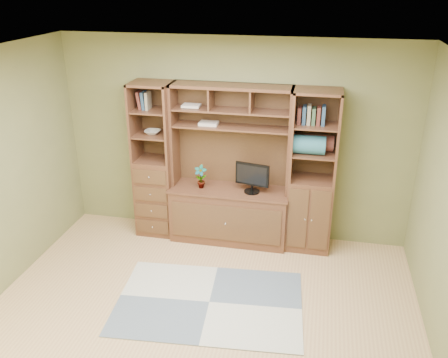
% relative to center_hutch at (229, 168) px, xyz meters
% --- Properties ---
extents(room, '(4.60, 4.10, 2.64)m').
position_rel_center_hutch_xyz_m(room, '(0.01, -1.73, 0.28)').
color(room, tan).
rests_on(room, ground).
extents(center_hutch, '(1.54, 0.53, 2.05)m').
position_rel_center_hutch_xyz_m(center_hutch, '(0.00, 0.00, 0.00)').
color(center_hutch, '#54301D').
rests_on(center_hutch, ground).
extents(left_tower, '(0.50, 0.45, 2.05)m').
position_rel_center_hutch_xyz_m(left_tower, '(-1.00, 0.04, 0.00)').
color(left_tower, '#54301D').
rests_on(left_tower, ground).
extents(right_tower, '(0.55, 0.45, 2.05)m').
position_rel_center_hutch_xyz_m(right_tower, '(1.02, 0.04, 0.00)').
color(right_tower, '#54301D').
rests_on(right_tower, ground).
extents(rug, '(2.08, 1.48, 0.01)m').
position_rel_center_hutch_xyz_m(rug, '(0.06, -1.37, -1.02)').
color(rug, '#969A9B').
rests_on(rug, ground).
extents(monitor, '(0.47, 0.28, 0.53)m').
position_rel_center_hutch_xyz_m(monitor, '(0.30, -0.03, -0.03)').
color(monitor, black).
rests_on(monitor, center_hutch).
extents(orchid, '(0.16, 0.11, 0.31)m').
position_rel_center_hutch_xyz_m(orchid, '(-0.37, -0.03, -0.14)').
color(orchid, '#B05A3B').
rests_on(orchid, center_hutch).
extents(magazines, '(0.23, 0.17, 0.04)m').
position_rel_center_hutch_xyz_m(magazines, '(-0.28, 0.09, 0.53)').
color(magazines, beige).
rests_on(magazines, center_hutch).
extents(bowl, '(0.20, 0.20, 0.05)m').
position_rel_center_hutch_xyz_m(bowl, '(-1.01, 0.04, 0.39)').
color(bowl, beige).
rests_on(bowl, left_tower).
extents(blanket_teal, '(0.39, 0.22, 0.22)m').
position_rel_center_hutch_xyz_m(blanket_teal, '(0.96, -0.01, 0.38)').
color(blanket_teal, '#2A626F').
rests_on(blanket_teal, right_tower).
extents(blanket_red, '(0.35, 0.20, 0.20)m').
position_rel_center_hutch_xyz_m(blanket_red, '(1.07, 0.12, 0.36)').
color(blanket_red, brown).
rests_on(blanket_red, right_tower).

